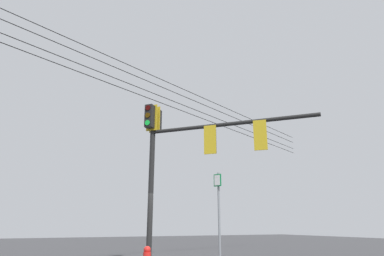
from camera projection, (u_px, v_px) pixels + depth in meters
name	position (u px, v px, depth m)	size (l,w,h in m)	color
signal_mast_assembly	(185.00, 144.00, 12.26)	(4.73, 4.86, 5.91)	black
route_sign_primary	(219.00, 213.00, 9.95)	(0.14, 0.27, 2.94)	slate
overhead_wire_span	(172.00, 96.00, 14.10)	(20.18, 8.14, 1.64)	black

